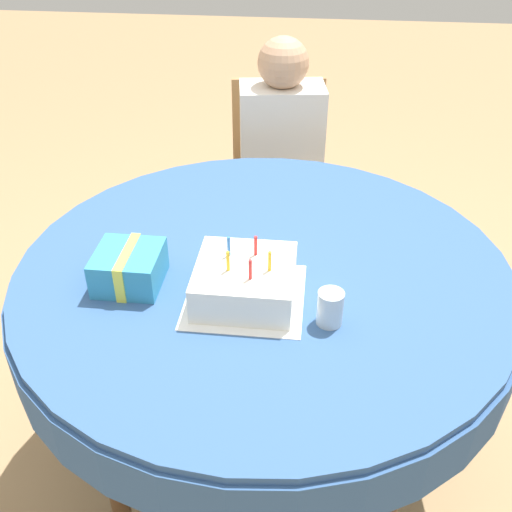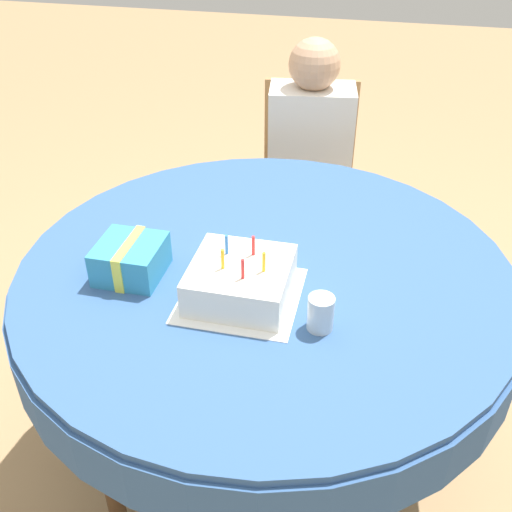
{
  "view_description": "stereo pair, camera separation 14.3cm",
  "coord_description": "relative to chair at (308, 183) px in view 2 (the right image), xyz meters",
  "views": [
    {
      "loc": [
        0.12,
        -1.27,
        1.66
      ],
      "look_at": [
        -0.02,
        -0.04,
        0.81
      ],
      "focal_mm": 42.0,
      "sensor_mm": 36.0,
      "label": 1
    },
    {
      "loc": [
        0.26,
        -1.25,
        1.66
      ],
      "look_at": [
        -0.02,
        -0.04,
        0.81
      ],
      "focal_mm": 42.0,
      "sensor_mm": 36.0,
      "label": 2
    }
  ],
  "objects": [
    {
      "name": "gift_box",
      "position": [
        -0.29,
        -1.15,
        0.34
      ],
      "size": [
        0.16,
        0.17,
        0.1
      ],
      "color": "teal",
      "rests_on": "dining_table"
    },
    {
      "name": "ground_plane",
      "position": [
        0.04,
        -1.03,
        -0.47
      ],
      "size": [
        12.0,
        12.0,
        0.0
      ],
      "primitive_type": "plane",
      "color": "#A37F56"
    },
    {
      "name": "person",
      "position": [
        0.01,
        -0.1,
        0.18
      ],
      "size": [
        0.35,
        0.33,
        1.09
      ],
      "rotation": [
        0.0,
        0.0,
        0.15
      ],
      "color": "tan",
      "rests_on": "ground_plane"
    },
    {
      "name": "napkin",
      "position": [
        0.01,
        -1.17,
        0.29
      ],
      "size": [
        0.28,
        0.28,
        0.0
      ],
      "color": "white",
      "rests_on": "dining_table"
    },
    {
      "name": "drinking_glass",
      "position": [
        0.21,
        -1.24,
        0.33
      ],
      "size": [
        0.06,
        0.06,
        0.09
      ],
      "color": "silver",
      "rests_on": "dining_table"
    },
    {
      "name": "birthday_cake",
      "position": [
        0.01,
        -1.17,
        0.34
      ],
      "size": [
        0.23,
        0.23,
        0.14
      ],
      "color": "white",
      "rests_on": "dining_table"
    },
    {
      "name": "chair",
      "position": [
        0.0,
        0.0,
        0.0
      ],
      "size": [
        0.49,
        0.49,
        0.87
      ],
      "rotation": [
        0.0,
        0.0,
        0.15
      ],
      "color": "#A37A4C",
      "rests_on": "ground_plane"
    },
    {
      "name": "dining_table",
      "position": [
        0.04,
        -1.03,
        0.2
      ],
      "size": [
        1.31,
        1.31,
        0.76
      ],
      "color": "#335689",
      "rests_on": "ground_plane"
    }
  ]
}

